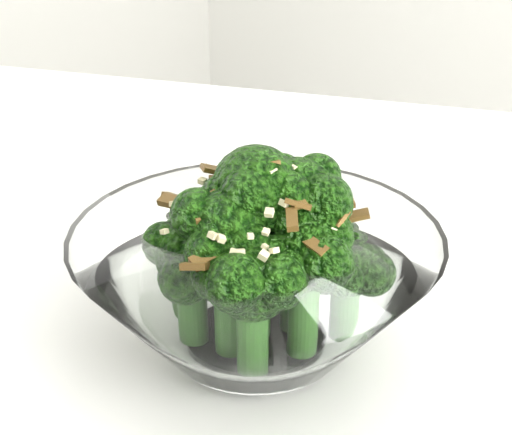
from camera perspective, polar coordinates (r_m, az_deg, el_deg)
The scene contains 2 objects.
table at distance 0.69m, azimuth 5.97°, elevation -7.11°, with size 1.41×1.18×0.75m.
broccoli_dish at distance 0.50m, azimuth 0.03°, elevation -4.40°, with size 0.23×0.23×0.14m.
Camera 1 is at (0.19, -0.44, 1.06)m, focal length 55.00 mm.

